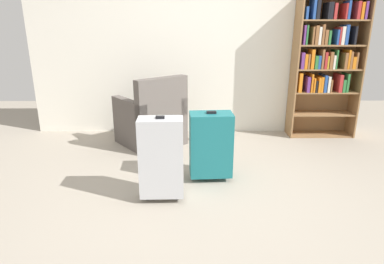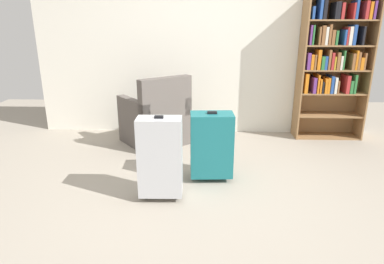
{
  "view_description": "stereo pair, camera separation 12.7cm",
  "coord_description": "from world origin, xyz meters",
  "px_view_note": "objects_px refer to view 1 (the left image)",
  "views": [
    {
      "loc": [
        -0.11,
        -2.64,
        1.52
      ],
      "look_at": [
        -0.1,
        0.33,
        0.55
      ],
      "focal_mm": 31.37,
      "sensor_mm": 36.0,
      "label": 1
    },
    {
      "loc": [
        0.01,
        -2.63,
        1.52
      ],
      "look_at": [
        -0.1,
        0.33,
        0.55
      ],
      "focal_mm": 31.37,
      "sensor_mm": 36.0,
      "label": 2
    }
  ],
  "objects_px": {
    "armchair": "(152,120)",
    "suitcase_teal": "(211,144)",
    "bookshelf": "(326,61)",
    "suitcase_silver": "(161,158)",
    "mug": "(197,137)"
  },
  "relations": [
    {
      "from": "bookshelf",
      "to": "mug",
      "type": "xyz_separation_m",
      "value": [
        -1.72,
        -0.24,
        -0.99
      ]
    },
    {
      "from": "bookshelf",
      "to": "suitcase_silver",
      "type": "bearing_deg",
      "value": -138.53
    },
    {
      "from": "mug",
      "to": "suitcase_teal",
      "type": "distance_m",
      "value": 1.21
    },
    {
      "from": "armchair",
      "to": "suitcase_silver",
      "type": "distance_m",
      "value": 1.48
    },
    {
      "from": "armchair",
      "to": "mug",
      "type": "bearing_deg",
      "value": 11.89
    },
    {
      "from": "armchair",
      "to": "suitcase_teal",
      "type": "xyz_separation_m",
      "value": [
        0.7,
        -1.04,
        0.05
      ]
    },
    {
      "from": "armchair",
      "to": "suitcase_teal",
      "type": "distance_m",
      "value": 1.26
    },
    {
      "from": "armchair",
      "to": "bookshelf",
      "type": "bearing_deg",
      "value": 8.86
    },
    {
      "from": "mug",
      "to": "suitcase_teal",
      "type": "height_order",
      "value": "suitcase_teal"
    },
    {
      "from": "bookshelf",
      "to": "suitcase_teal",
      "type": "relative_size",
      "value": 2.61
    },
    {
      "from": "bookshelf",
      "to": "suitcase_silver",
      "type": "height_order",
      "value": "bookshelf"
    },
    {
      "from": "bookshelf",
      "to": "armchair",
      "type": "relative_size",
      "value": 1.87
    },
    {
      "from": "armchair",
      "to": "suitcase_teal",
      "type": "relative_size",
      "value": 1.39
    },
    {
      "from": "armchair",
      "to": "suitcase_teal",
      "type": "height_order",
      "value": "armchair"
    },
    {
      "from": "bookshelf",
      "to": "armchair",
      "type": "height_order",
      "value": "bookshelf"
    }
  ]
}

